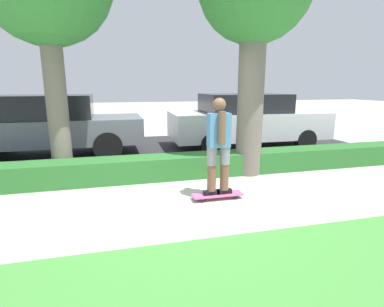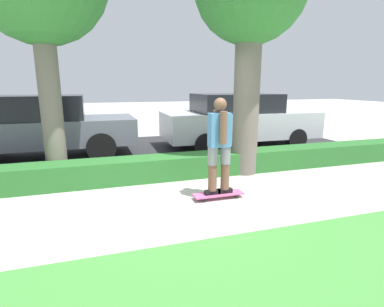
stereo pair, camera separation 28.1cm
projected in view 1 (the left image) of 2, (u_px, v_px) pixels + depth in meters
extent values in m
plane|color=#BCB7AD|center=(187.00, 208.00, 4.60)|extent=(60.00, 60.00, 0.00)
cube|color=#2D2D30|center=(154.00, 151.00, 8.57)|extent=(12.69, 5.00, 0.01)
cube|color=#2D702D|center=(169.00, 167.00, 6.07)|extent=(12.69, 0.60, 0.45)
cube|color=#DB5B93|center=(218.00, 195.00, 4.94)|extent=(0.84, 0.24, 0.02)
cylinder|color=black|center=(236.00, 197.00, 4.93)|extent=(0.06, 0.04, 0.06)
cylinder|color=black|center=(232.00, 194.00, 5.10)|extent=(0.06, 0.04, 0.06)
cylinder|color=black|center=(202.00, 200.00, 4.80)|extent=(0.06, 0.04, 0.06)
cylinder|color=black|center=(199.00, 197.00, 4.97)|extent=(0.06, 0.04, 0.06)
cube|color=black|center=(211.00, 193.00, 4.91)|extent=(0.26, 0.09, 0.07)
cylinder|color=brown|center=(212.00, 169.00, 4.82)|extent=(0.14, 0.14, 0.72)
cylinder|color=gray|center=(212.00, 156.00, 4.77)|extent=(0.16, 0.16, 0.29)
cube|color=black|center=(224.00, 191.00, 4.96)|extent=(0.26, 0.09, 0.07)
cylinder|color=brown|center=(225.00, 168.00, 4.87)|extent=(0.14, 0.14, 0.72)
cylinder|color=gray|center=(225.00, 155.00, 4.82)|extent=(0.16, 0.16, 0.29)
cube|color=#4C84B7|center=(219.00, 130.00, 4.70)|extent=(0.35, 0.19, 0.54)
cylinder|color=brown|center=(222.00, 128.00, 4.56)|extent=(0.11, 0.11, 0.50)
cylinder|color=brown|center=(216.00, 126.00, 4.83)|extent=(0.11, 0.11, 0.50)
sphere|color=brown|center=(219.00, 104.00, 4.61)|extent=(0.20, 0.20, 0.20)
cylinder|color=#70665B|center=(57.00, 101.00, 5.75)|extent=(0.40, 0.40, 3.07)
cylinder|color=#70665B|center=(250.00, 100.00, 6.07)|extent=(0.53, 0.53, 3.09)
cube|color=slate|center=(51.00, 131.00, 7.80)|extent=(4.67, 1.89, 0.65)
cube|color=black|center=(43.00, 107.00, 7.63)|extent=(2.44, 1.62, 0.59)
cylinder|color=black|center=(108.00, 146.00, 7.44)|extent=(0.71, 0.21, 0.71)
cylinder|color=black|center=(109.00, 136.00, 8.99)|extent=(0.71, 0.21, 0.71)
cylinder|color=black|center=(2.00, 140.00, 8.30)|extent=(0.71, 0.21, 0.71)
cube|color=silver|center=(247.00, 124.00, 9.05)|extent=(4.62, 2.03, 0.75)
cube|color=black|center=(244.00, 103.00, 8.87)|extent=(2.41, 1.76, 0.53)
cylinder|color=black|center=(305.00, 140.00, 8.62)|extent=(0.60, 0.23, 0.60)
cylinder|color=black|center=(274.00, 131.00, 10.32)|extent=(0.60, 0.23, 0.60)
cylinder|color=black|center=(211.00, 144.00, 7.94)|extent=(0.60, 0.23, 0.60)
cylinder|color=black|center=(194.00, 134.00, 9.64)|extent=(0.60, 0.23, 0.60)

